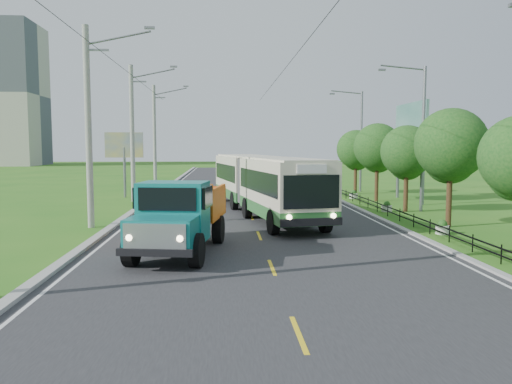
{
  "coord_description": "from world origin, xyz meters",
  "views": [
    {
      "loc": [
        -1.61,
        -16.43,
        4.09
      ],
      "look_at": [
        -0.06,
        7.37,
        1.9
      ],
      "focal_mm": 35.0,
      "sensor_mm": 36.0,
      "label": 1
    }
  ],
  "objects": [
    {
      "name": "billboard_left",
      "position": [
        -9.5,
        24.0,
        3.87
      ],
      "size": [
        3.0,
        0.2,
        5.2
      ],
      "color": "slate",
      "rests_on": "ground"
    },
    {
      "name": "streetlight_mid",
      "position": [
        10.64,
        14.0,
        4.9
      ],
      "size": [
        3.02,
        0.2,
        9.07
      ],
      "color": "slate",
      "rests_on": "ground"
    },
    {
      "name": "tree_back",
      "position": [
        9.86,
        26.14,
        3.65
      ],
      "size": [
        3.3,
        3.36,
        5.5
      ],
      "color": "#382314",
      "rests_on": "ground"
    },
    {
      "name": "tree_fourth",
      "position": [
        9.86,
        14.14,
        3.59
      ],
      "size": [
        3.24,
        3.31,
        5.4
      ],
      "color": "#382314",
      "rests_on": "ground"
    },
    {
      "name": "curb_right",
      "position": [
        7.15,
        20.0,
        0.05
      ],
      "size": [
        0.3,
        120.0,
        0.1
      ],
      "primitive_type": "cube",
      "color": "#9E9E99",
      "rests_on": "ground"
    },
    {
      "name": "railing_right",
      "position": [
        8.0,
        14.0,
        0.3
      ],
      "size": [
        0.04,
        40.0,
        0.6
      ],
      "primitive_type": "cube",
      "color": "black",
      "rests_on": "ground"
    },
    {
      "name": "ground",
      "position": [
        0.0,
        0.0,
        0.0
      ],
      "size": [
        240.0,
        240.0,
        0.0
      ],
      "primitive_type": "plane",
      "color": "#296A19",
      "rests_on": "ground"
    },
    {
      "name": "planter_near",
      "position": [
        8.6,
        6.0,
        0.29
      ],
      "size": [
        0.64,
        0.64,
        0.67
      ],
      "color": "silver",
      "rests_on": "ground"
    },
    {
      "name": "planter_far",
      "position": [
        8.6,
        22.0,
        0.29
      ],
      "size": [
        0.64,
        0.64,
        0.67
      ],
      "color": "silver",
      "rests_on": "ground"
    },
    {
      "name": "tree_third",
      "position": [
        9.86,
        8.14,
        3.99
      ],
      "size": [
        3.6,
        3.62,
        6.0
      ],
      "color": "#382314",
      "rests_on": "ground"
    },
    {
      "name": "streetlight_far",
      "position": [
        10.64,
        28.0,
        4.9
      ],
      "size": [
        3.02,
        0.2,
        9.07
      ],
      "color": "slate",
      "rests_on": "ground"
    },
    {
      "name": "centre_dash",
      "position": [
        0.0,
        0.0,
        0.02
      ],
      "size": [
        0.12,
        2.2,
        0.0
      ],
      "primitive_type": "cube",
      "color": "yellow",
      "rests_on": "road"
    },
    {
      "name": "pole_far",
      "position": [
        -8.26,
        33.0,
        5.09
      ],
      "size": [
        3.51,
        0.32,
        10.0
      ],
      "color": "gray",
      "rests_on": "ground"
    },
    {
      "name": "edge_line_left",
      "position": [
        -6.65,
        20.0,
        0.02
      ],
      "size": [
        0.12,
        120.0,
        0.0
      ],
      "primitive_type": "cube",
      "color": "silver",
      "rests_on": "road"
    },
    {
      "name": "tree_fifth",
      "position": [
        9.86,
        20.14,
        3.85
      ],
      "size": [
        3.48,
        3.52,
        5.8
      ],
      "color": "#382314",
      "rests_on": "ground"
    },
    {
      "name": "bus",
      "position": [
        0.71,
        13.56,
        2.04
      ],
      "size": [
        5.78,
        17.8,
        3.4
      ],
      "rotation": [
        0.0,
        0.0,
        0.17
      ],
      "color": "#29672D",
      "rests_on": "ground"
    },
    {
      "name": "pole_near",
      "position": [
        -8.26,
        9.0,
        5.09
      ],
      "size": [
        3.51,
        0.32,
        10.0
      ],
      "color": "gray",
      "rests_on": "ground"
    },
    {
      "name": "road",
      "position": [
        0.0,
        20.0,
        0.01
      ],
      "size": [
        14.0,
        120.0,
        0.02
      ],
      "primitive_type": "cube",
      "color": "#28282B",
      "rests_on": "ground"
    },
    {
      "name": "dump_truck",
      "position": [
        -3.28,
        2.64,
        1.59
      ],
      "size": [
        3.53,
        6.97,
        2.8
      ],
      "rotation": [
        0.0,
        0.0,
        -0.16
      ],
      "color": "#147A78",
      "rests_on": "ground"
    },
    {
      "name": "curb_left",
      "position": [
        -7.2,
        20.0,
        0.07
      ],
      "size": [
        0.4,
        120.0,
        0.15
      ],
      "primitive_type": "cube",
      "color": "#9E9E99",
      "rests_on": "ground"
    },
    {
      "name": "pole_mid",
      "position": [
        -8.26,
        21.0,
        5.09
      ],
      "size": [
        3.51,
        0.32,
        10.0
      ],
      "color": "gray",
      "rests_on": "ground"
    },
    {
      "name": "edge_line_right",
      "position": [
        6.65,
        20.0,
        0.02
      ],
      "size": [
        0.12,
        120.0,
        0.0
      ],
      "primitive_type": "cube",
      "color": "silver",
      "rests_on": "road"
    },
    {
      "name": "billboard_right",
      "position": [
        12.3,
        20.0,
        5.34
      ],
      "size": [
        0.24,
        6.0,
        7.3
      ],
      "color": "slate",
      "rests_on": "ground"
    },
    {
      "name": "planter_mid",
      "position": [
        8.6,
        14.0,
        0.29
      ],
      "size": [
        0.64,
        0.64,
        0.67
      ],
      "color": "silver",
      "rests_on": "ground"
    }
  ]
}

